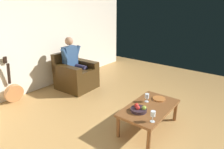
% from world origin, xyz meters
% --- Properties ---
extents(ground_plane, '(7.62, 7.62, 0.00)m').
position_xyz_m(ground_plane, '(0.00, 0.00, 0.00)').
color(ground_plane, '#B08349').
extents(wall_back, '(6.41, 0.06, 2.68)m').
position_xyz_m(wall_back, '(0.00, -3.21, 1.34)').
color(wall_back, silver).
rests_on(wall_back, ground).
extents(armchair, '(0.82, 0.86, 0.88)m').
position_xyz_m(armchair, '(-0.64, -2.52, 0.33)').
color(armchair, '#34220C').
rests_on(armchair, ground).
extents(person_seated, '(0.62, 0.56, 1.25)m').
position_xyz_m(person_seated, '(-0.64, -2.55, 0.67)').
color(person_seated, '#2E4C74').
rests_on(person_seated, ground).
extents(coffee_table, '(1.11, 0.63, 0.40)m').
position_xyz_m(coffee_table, '(-0.20, -0.27, 0.35)').
color(coffee_table, brown).
rests_on(coffee_table, ground).
extents(guitar, '(0.39, 0.24, 0.98)m').
position_xyz_m(guitar, '(0.69, -3.00, 0.23)').
color(guitar, '#B97744').
rests_on(guitar, ground).
extents(wine_glass_near, '(0.07, 0.07, 0.15)m').
position_xyz_m(wine_glass_near, '(-0.33, -0.39, 0.50)').
color(wine_glass_near, silver).
rests_on(wine_glass_near, coffee_table).
extents(wine_glass_far, '(0.07, 0.07, 0.17)m').
position_xyz_m(wine_glass_far, '(0.16, -0.03, 0.52)').
color(wine_glass_far, silver).
rests_on(wine_glass_far, coffee_table).
extents(fruit_bowl, '(0.25, 0.25, 0.11)m').
position_xyz_m(fruit_bowl, '(0.03, -0.33, 0.44)').
color(fruit_bowl, '#2C1F26').
rests_on(fruit_bowl, coffee_table).
extents(decorative_dish, '(0.22, 0.22, 0.02)m').
position_xyz_m(decorative_dish, '(-0.54, -0.26, 0.42)').
color(decorative_dish, '#AF6630').
rests_on(decorative_dish, coffee_table).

